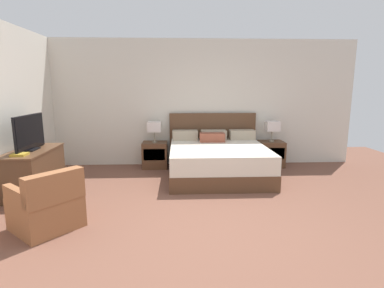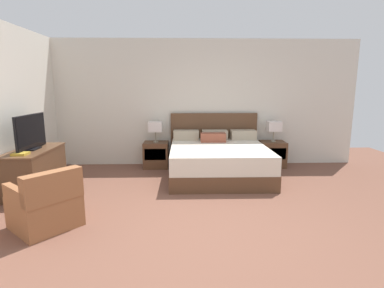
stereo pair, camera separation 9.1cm
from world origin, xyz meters
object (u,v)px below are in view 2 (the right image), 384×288
nightstand_left (156,155)px  nightstand_right (272,154)px  dresser (35,170)px  book_red_cover (20,154)px  table_lamp_right (274,126)px  bed (218,159)px  tv (31,133)px  armchair_by_window (46,206)px  table_lamp_left (155,127)px

nightstand_left → nightstand_right: (2.54, 0.00, 0.00)m
nightstand_right → dresser: (-4.41, -1.46, 0.09)m
nightstand_left → book_red_cover: bearing=-134.8°
table_lamp_right → dresser: (-4.41, -1.46, -0.52)m
bed → nightstand_right: bed is taller
nightstand_left → tv: tv is taller
tv → book_red_cover: bearing=-87.5°
dresser → armchair_by_window: bearing=-59.9°
bed → table_lamp_left: bed is taller
nightstand_left → tv: (-1.87, -1.47, 0.71)m
nightstand_right → book_red_cover: (-4.39, -1.87, 0.45)m
bed → nightstand_right: size_ratio=3.53×
table_lamp_left → armchair_by_window: (-1.09, -2.82, -0.60)m
book_red_cover → nightstand_right: bearing=23.0°
bed → table_lamp_left: size_ratio=4.43×
table_lamp_right → dresser: size_ratio=0.35×
book_red_cover → armchair_by_window: size_ratio=0.21×
bed → nightstand_right: bearing=28.0°
tv → table_lamp_left: bearing=38.1°
nightstand_right → dresser: bearing=-161.7°
table_lamp_left → dresser: 2.44m
table_lamp_right → tv: tv is taller
table_lamp_left → tv: size_ratio=0.48×
table_lamp_left → book_red_cover: size_ratio=2.13×
tv → book_red_cover: tv is taller
table_lamp_left → dresser: size_ratio=0.35×
dresser → tv: tv is taller
book_red_cover → armchair_by_window: 1.30m
bed → nightstand_right: (1.27, 0.68, -0.05)m
dresser → book_red_cover: (0.02, -0.41, 0.36)m
dresser → armchair_by_window: size_ratio=1.31×
nightstand_right → tv: bearing=-161.6°
table_lamp_right → tv: size_ratio=0.48×
bed → book_red_cover: 3.37m
bed → armchair_by_window: 3.19m
dresser → nightstand_right: bearing=18.3°
table_lamp_left → dresser: bearing=-142.1°
bed → table_lamp_left: bearing=151.9°
armchair_by_window → tv: bearing=120.0°
nightstand_right → table_lamp_right: 0.61m
nightstand_left → table_lamp_right: size_ratio=1.25×
bed → table_lamp_right: 1.54m
nightstand_right → table_lamp_left: size_ratio=1.25×
table_lamp_left → table_lamp_right: bearing=0.0°
nightstand_left → tv: 2.48m
nightstand_left → armchair_by_window: 3.02m
nightstand_left → dresser: bearing=-142.1°
table_lamp_left → armchair_by_window: bearing=-111.2°
nightstand_right → table_lamp_left: table_lamp_left is taller
dresser → bed: bearing=14.0°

